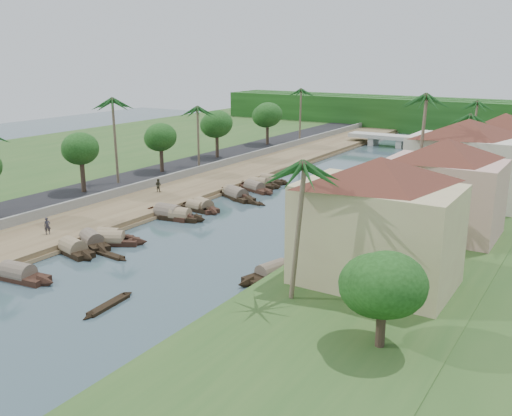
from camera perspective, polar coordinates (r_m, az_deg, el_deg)
The scene contains 47 objects.
ground at distance 57.74m, azimuth -5.60°, elevation -3.99°, with size 220.00×220.00×0.00m, color #394E56.
left_bank at distance 82.26m, azimuth -6.01°, elevation 2.15°, with size 10.00×180.00×0.80m, color brown.
right_bank at distance 67.24m, azimuth 18.29°, elevation -1.38°, with size 16.00×180.00×1.20m, color #2A5020.
road at distance 87.57m, azimuth -10.42°, elevation 2.99°, with size 8.00×180.00×1.40m, color black.
retaining_wall at distance 84.65m, azimuth -8.27°, elevation 3.11°, with size 0.40×180.00×1.10m, color slate.
far_left_fill at distance 106.98m, azimuth -21.04°, elevation 4.42°, with size 45.00×220.00×1.35m, color #2A5020.
treeline at distance 147.66m, azimuth 18.92°, elevation 8.67°, with size 120.00×14.00×8.00m.
bridge at distance 121.04m, azimuth 15.68°, elevation 6.54°, with size 28.00×4.00×2.40m.
building_near at distance 45.30m, azimuth 12.02°, elevation -1.22°, with size 14.85×14.85×10.20m.
building_mid at distance 60.00m, azimuth 18.23°, elevation 2.14°, with size 14.11×14.11×9.70m.
building_far at distance 73.58m, azimuth 20.19°, elevation 4.49°, with size 15.59×15.59×10.20m.
building_distant at distance 92.95m, azimuth 23.43°, elevation 5.94°, with size 12.62×12.62×9.20m.
sampan_0 at distance 53.78m, azimuth -22.71°, elevation -6.17°, with size 8.51×2.70×2.20m.
sampan_1 at distance 58.60m, azimuth -17.82°, elevation -3.96°, with size 7.55×3.21×2.20m.
sampan_2 at distance 60.24m, azimuth -14.32°, elevation -3.17°, with size 7.56×5.26×2.08m.
sampan_3 at distance 60.55m, azimuth -16.09°, elevation -3.20°, with size 7.99×4.64×2.16m.
sampan_4 at distance 61.39m, azimuth -14.51°, elevation -2.83°, with size 6.95×3.74×1.99m.
sampan_5 at distance 67.39m, azimuth -7.59°, elevation -0.85°, with size 6.89×3.12×2.15m.
sampan_6 at distance 68.50m, azimuth -8.77°, elevation -0.62°, with size 8.56×2.55×2.49m.
sampan_7 at distance 71.17m, azimuth -6.04°, elevation 0.07°, with size 6.44×1.85×1.76m.
sampan_8 at distance 71.30m, azimuth -5.30°, elevation 0.13°, with size 7.04×4.17×2.16m.
sampan_9 at distance 76.77m, azimuth -1.96°, elevation 1.29°, with size 9.08×5.29×2.30m.
sampan_10 at distance 77.60m, azimuth -2.27°, elevation 1.44°, with size 8.09×4.43×2.21m.
sampan_11 at distance 82.81m, azimuth 0.14°, elevation 2.34°, with size 7.61×3.54×2.15m.
sampan_12 at distance 80.94m, azimuth -0.16°, elevation 2.03°, with size 8.52×4.25×2.04m.
sampan_13 at distance 85.79m, azimuth 1.29°, elevation 2.79°, with size 7.13×2.03×1.97m.
sampan_14 at distance 50.12m, azimuth 1.64°, elevation -6.49°, with size 3.64×8.22×2.00m.
sampan_15 at distance 60.72m, azimuth 6.61°, elevation -2.63°, with size 4.48×7.85×2.12m.
sampan_16 at distance 70.89m, azimuth 11.04°, elevation -0.19°, with size 2.73×8.21×2.00m.
canoe_0 at distance 46.18m, azimuth -14.52°, elevation -9.39°, with size 1.26×5.80×0.76m.
canoe_1 at distance 56.96m, azimuth -14.46°, elevation -4.59°, with size 5.11×1.23×0.82m.
canoe_2 at distance 74.40m, azimuth -0.87°, elevation 0.58°, with size 5.79×1.00×0.84m.
palm_0 at distance 40.24m, azimuth 4.00°, elevation 4.12°, with size 3.20×3.20×11.82m.
palm_1 at distance 52.89m, azimuth 12.10°, elevation 3.95°, with size 3.20×3.20×9.42m.
palm_2 at distance 68.25m, azimuth 16.45°, elevation 10.42°, with size 3.20×3.20×14.64m.
palm_3 at distance 85.08m, azimuth 20.18°, elevation 8.56°, with size 3.20×3.20×10.92m.
palm_5 at distance 80.29m, azimuth -14.12°, elevation 10.25°, with size 3.20×3.20×13.01m.
palm_6 at distance 90.95m, azimuth -5.88°, elevation 9.81°, with size 3.20×3.20×10.77m.
palm_7 at distance 100.22m, azimuth 20.97°, elevation 9.72°, with size 3.20×3.20×11.55m.
palm_8 at distance 116.87m, azimuth 4.49°, elevation 11.59°, with size 3.20×3.20×11.91m.
tree_2 at distance 76.84m, azimuth -17.13°, elevation 5.61°, with size 4.68×4.68×7.59m.
tree_3 at distance 87.61m, azimuth -9.51°, elevation 6.93°, with size 4.75×4.75×7.20m.
tree_4 at distance 98.73m, azimuth -3.95°, elevation 8.32°, with size 5.30×5.30×7.91m.
tree_5 at distance 112.79m, azimuth 1.15°, elevation 9.24°, with size 5.51×5.51×8.03m.
tree_7 at distance 35.90m, azimuth 12.61°, elevation -7.62°, with size 4.84×4.84×6.11m.
person_near at distance 62.65m, azimuth -20.14°, elevation -1.70°, with size 0.65×0.43×1.79m, color #2A2830.
person_far at distance 77.97m, azimuth -9.75°, elevation 2.26°, with size 0.87×0.68×1.79m, color #2E2D20.
Camera 1 is at (33.48, -43.03, 19.02)m, focal length 40.00 mm.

